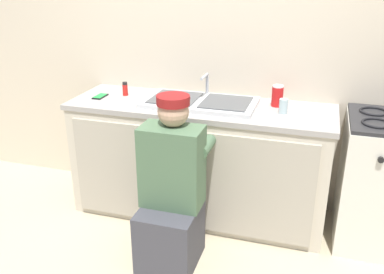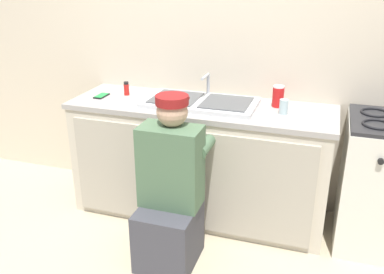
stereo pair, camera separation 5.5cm
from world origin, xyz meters
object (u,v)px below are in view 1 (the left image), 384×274
at_px(soda_cup_red, 277,96).
at_px(water_glass, 283,106).
at_px(cell_phone, 100,96).
at_px(sink_double_basin, 200,102).
at_px(spice_bottle_red, 125,89).
at_px(plumber_person, 172,196).

xyz_separation_m(soda_cup_red, water_glass, (0.06, -0.15, -0.03)).
height_order(cell_phone, water_glass, water_glass).
bearing_deg(sink_double_basin, soda_cup_red, 12.86).
distance_m(cell_phone, spice_bottle_red, 0.20).
distance_m(sink_double_basin, plumber_person, 0.76).
xyz_separation_m(cell_phone, soda_cup_red, (1.31, 0.17, 0.07)).
distance_m(sink_double_basin, spice_bottle_red, 0.62).
height_order(plumber_person, cell_phone, plumber_person).
bearing_deg(soda_cup_red, cell_phone, -172.66).
relative_size(soda_cup_red, water_glass, 1.52).
bearing_deg(spice_bottle_red, plumber_person, -47.85).
relative_size(plumber_person, spice_bottle_red, 10.52).
height_order(sink_double_basin, soda_cup_red, sink_double_basin).
bearing_deg(spice_bottle_red, soda_cup_red, 3.50).
bearing_deg(cell_phone, sink_double_basin, 3.48).
bearing_deg(sink_double_basin, plumber_person, -90.63).
xyz_separation_m(plumber_person, soda_cup_red, (0.54, 0.74, 0.50)).
distance_m(sink_double_basin, soda_cup_red, 0.55).
distance_m(cell_phone, water_glass, 1.37).
relative_size(sink_double_basin, plumber_person, 0.72).
distance_m(spice_bottle_red, water_glass, 1.21).
relative_size(plumber_person, cell_phone, 7.89).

